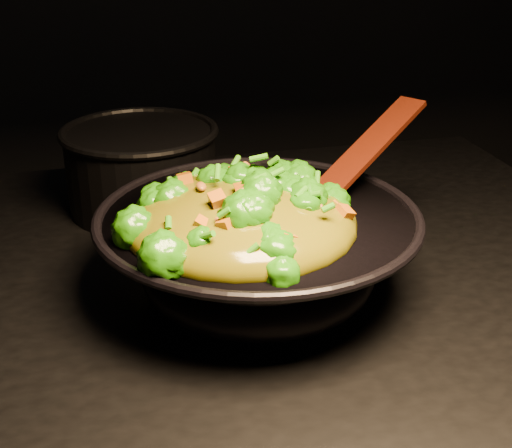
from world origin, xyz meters
name	(u,v)px	position (x,y,z in m)	size (l,w,h in m)	color
wok	(258,255)	(0.06, -0.05, 0.95)	(0.37, 0.37, 0.10)	black
stir_fry	(240,189)	(0.03, -0.08, 1.05)	(0.26, 0.26, 0.09)	#267B08
spatula	(359,157)	(0.20, 0.00, 1.05)	(0.26, 0.04, 0.01)	#391405
back_pot	(142,168)	(-0.05, 0.24, 0.96)	(0.22, 0.22, 0.13)	black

